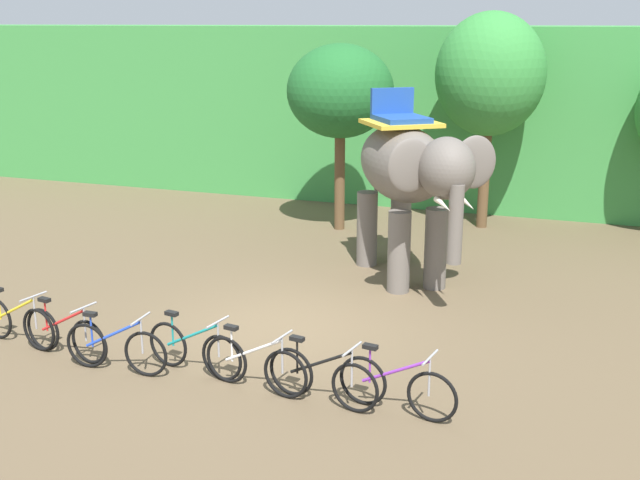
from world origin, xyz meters
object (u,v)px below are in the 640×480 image
elephant (408,173)px  bike_teal (194,349)px  bike_white (255,365)px  bike_purple (396,386)px  bike_yellow (17,322)px  bike_red (65,334)px  bike_black (322,377)px  bike_blue (116,348)px  tree_right (340,92)px  tree_center_right (490,75)px

elephant → bike_teal: (-1.97, -5.26, -1.82)m
bike_white → bike_purple: size_ratio=1.00×
elephant → bike_yellow: (-5.19, -5.24, -1.82)m
bike_red → bike_black: size_ratio=1.00×
bike_blue → elephant: bearing=61.1°
bike_blue → bike_purple: size_ratio=1.01×
bike_red → bike_purple: (5.31, -0.06, 0.00)m
tree_right → tree_center_right: tree_center_right is taller
bike_teal → bike_black: 2.12m
bike_blue → bike_teal: same height
bike_blue → bike_teal: size_ratio=1.01×
bike_yellow → bike_red: 1.05m
tree_right → bike_red: 9.49m
bike_black → bike_purple: bearing=4.0°
elephant → bike_white: 5.83m
bike_blue → bike_black: 3.23m
elephant → bike_red: (-4.15, -5.40, -1.82)m
bike_blue → tree_right: bearing=86.4°
tree_center_right → elephant: tree_center_right is taller
tree_center_right → bike_teal: bearing=-105.7°
bike_blue → bike_black: same height
elephant → bike_teal: 5.90m
bike_blue → bike_purple: 4.26m
bike_teal → bike_yellow: bearing=179.8°
bike_yellow → tree_center_right: bearing=59.0°
bike_yellow → bike_teal: same height
bike_yellow → bike_black: same height
bike_teal → bike_white: same height
bike_black → bike_purple: size_ratio=1.00×
bike_yellow → bike_blue: (2.09, -0.36, 0.00)m
elephant → bike_black: elephant is taller
bike_yellow → bike_red: bearing=-8.3°
tree_center_right → bike_blue: (-3.95, -10.43, -3.42)m
tree_center_right → bike_white: size_ratio=3.14×
tree_right → bike_blue: tree_right is taller
bike_yellow → tree_right: bearing=72.9°
bike_black → bike_white: bearing=176.1°
elephant → bike_red: 7.04m
bike_white → bike_blue: bearing=-176.4°
bike_black → tree_right: bearing=106.5°
tree_center_right → bike_yellow: 12.23m
bike_yellow → bike_teal: bearing=-0.2°
bike_white → bike_teal: bearing=169.2°
bike_teal → bike_purple: size_ratio=1.00×
bike_teal → bike_black: (2.11, -0.28, 0.00)m
elephant → bike_white: bearing=-99.3°
bike_blue → bike_purple: same height
bike_teal → bike_purple: bearing=-3.7°
bike_purple → bike_white: bearing=-179.9°
bike_yellow → bike_white: 4.30m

